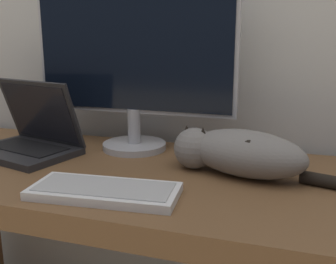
# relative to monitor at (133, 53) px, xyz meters

# --- Properties ---
(desk) EXTENTS (1.57, 0.60, 0.71)m
(desk) POSITION_rel_monitor_xyz_m (0.08, -0.19, -0.44)
(desk) COLOR brown
(desk) RESTS_ON ground_plane
(monitor) EXTENTS (0.64, 0.20, 0.55)m
(monitor) POSITION_rel_monitor_xyz_m (0.00, 0.00, 0.00)
(monitor) COLOR #B2B2B7
(monitor) RESTS_ON desk
(laptop) EXTENTS (0.35, 0.28, 0.22)m
(laptop) POSITION_rel_monitor_xyz_m (-0.29, -0.14, -0.26)
(laptop) COLOR #232326
(laptop) RESTS_ON desk
(external_keyboard) EXTENTS (0.35, 0.17, 0.02)m
(external_keyboard) POSITION_rel_monitor_xyz_m (0.08, -0.38, -0.29)
(external_keyboard) COLOR white
(external_keyboard) RESTS_ON desk
(cat) EXTENTS (0.50, 0.23, 0.12)m
(cat) POSITION_rel_monitor_xyz_m (0.35, -0.14, -0.24)
(cat) COLOR gray
(cat) RESTS_ON desk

